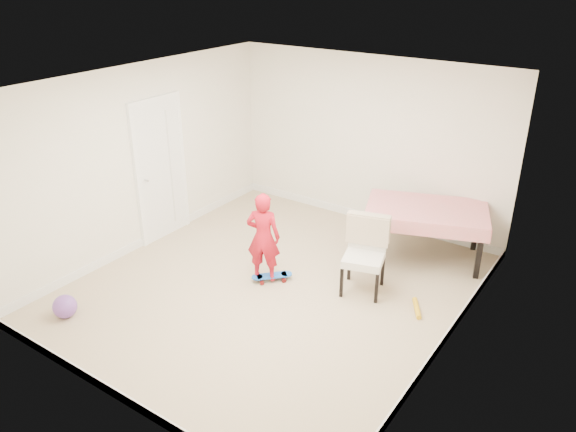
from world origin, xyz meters
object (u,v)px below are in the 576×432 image
Objects in this scene: child at (263,240)px; dining_table at (424,233)px; balloon at (65,306)px; dining_chair at (364,257)px; skateboard at (272,278)px.

dining_table is at bearing -151.15° from child.
dining_table is 2.31m from child.
balloon is (-1.43, -1.98, -0.46)m from child.
dining_chair is (-0.29, -1.28, 0.11)m from dining_table.
dining_table is at bearing 5.06° from skateboard.
dining_table is 2.23m from skateboard.
child is 4.28× the size of balloon.
child is at bearing 163.17° from skateboard.
dining_chair is at bearing -122.66° from dining_table.
balloon is (-1.52, -2.03, 0.10)m from skateboard.
balloon is (-2.90, -3.76, -0.24)m from dining_table.
dining_table is at bearing 61.29° from dining_chair.
skateboard is 0.45× the size of child.
dining_chair is at bearing 43.57° from balloon.
dining_table is 1.35× the size of child.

